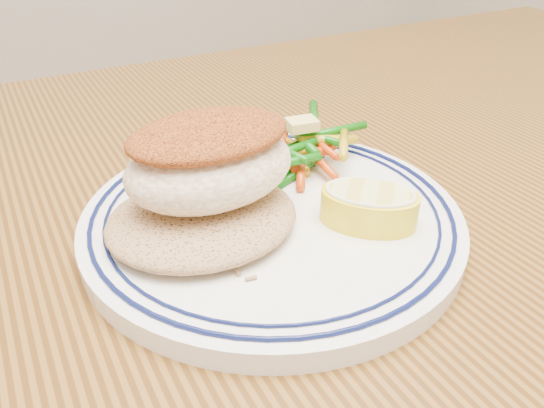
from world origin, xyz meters
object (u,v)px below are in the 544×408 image
(plate, at_px, (272,217))
(fish_fillet, at_px, (210,159))
(vegetable_pile, at_px, (301,149))
(lemon_wedge, at_px, (369,205))
(rice_pilaf, at_px, (202,214))
(dining_table, at_px, (336,327))

(plate, bearing_deg, fish_fillet, 168.46)
(vegetable_pile, distance_m, lemon_wedge, 0.09)
(rice_pilaf, xyz_separation_m, fish_fillet, (0.01, 0.01, 0.03))
(plate, xyz_separation_m, rice_pilaf, (-0.05, 0.00, 0.02))
(lemon_wedge, bearing_deg, fish_fillet, 149.29)
(dining_table, height_order, lemon_wedge, lemon_wedge)
(rice_pilaf, relative_size, lemon_wedge, 1.51)
(rice_pilaf, height_order, vegetable_pile, vegetable_pile)
(fish_fillet, relative_size, lemon_wedge, 1.36)
(rice_pilaf, distance_m, vegetable_pile, 0.11)
(rice_pilaf, height_order, lemon_wedge, same)
(rice_pilaf, xyz_separation_m, vegetable_pile, (0.10, 0.05, 0.00))
(rice_pilaf, relative_size, vegetable_pile, 1.09)
(vegetable_pile, bearing_deg, fish_fillet, -155.96)
(plate, xyz_separation_m, lemon_wedge, (0.05, -0.04, 0.02))
(fish_fillet, height_order, lemon_wedge, fish_fillet)
(dining_table, bearing_deg, fish_fillet, 159.34)
(fish_fillet, height_order, vegetable_pile, fish_fillet)
(dining_table, height_order, fish_fillet, fish_fillet)
(vegetable_pile, bearing_deg, rice_pilaf, -154.87)
(lemon_wedge, bearing_deg, rice_pilaf, 155.40)
(fish_fillet, bearing_deg, lemon_wedge, -30.71)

